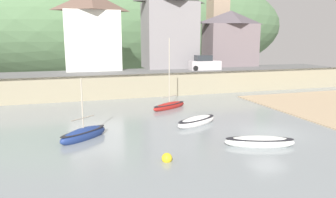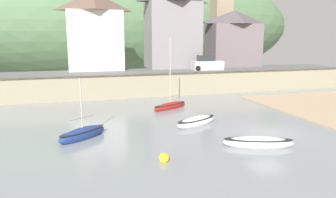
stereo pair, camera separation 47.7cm
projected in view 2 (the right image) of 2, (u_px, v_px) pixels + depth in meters
quay_seawall at (185, 82)px, 38.96m from camera, size 48.00×9.40×2.40m
hillside_backdrop at (121, 25)px, 72.40m from camera, size 80.00×44.00×26.77m
waterfront_building_left at (95, 31)px, 42.28m from camera, size 7.29×5.13×10.06m
waterfront_building_centre at (173, 27)px, 45.17m from camera, size 7.52×5.26×11.33m
waterfront_building_right at (234, 38)px, 48.15m from camera, size 7.93×4.42×8.18m
church_with_spire at (221, 18)px, 51.26m from camera, size 3.00×3.00×14.31m
sailboat_far_left at (170, 105)px, 30.53m from camera, size 4.06×2.82×6.77m
sailboat_tall_mast at (196, 122)px, 24.79m from camera, size 4.12×2.85×0.85m
rowboat_small_beached at (258, 142)px, 19.88m from camera, size 4.46×2.51×0.80m
sailboat_white_hull at (83, 134)px, 21.41m from camera, size 3.57×3.11×4.28m
parked_car_near_slipway at (207, 64)px, 42.81m from camera, size 4.19×1.94×1.95m
mooring_buoy at (164, 158)px, 17.47m from camera, size 0.58×0.58×0.58m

